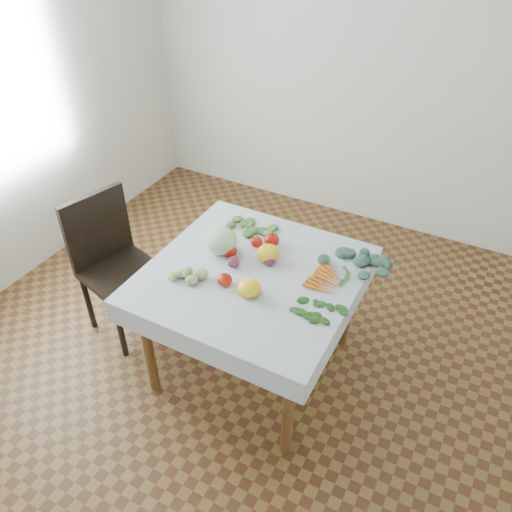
{
  "coord_description": "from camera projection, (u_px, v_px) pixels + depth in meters",
  "views": [
    {
      "loc": [
        1.01,
        -1.86,
        2.49
      ],
      "look_at": [
        -0.01,
        0.07,
        0.82
      ],
      "focal_mm": 35.0,
      "sensor_mm": 36.0,
      "label": 1
    }
  ],
  "objects": [
    {
      "name": "tomato_c",
      "position": [
        230.0,
        251.0,
        2.83
      ],
      "size": [
        0.09,
        0.09,
        0.07
      ],
      "primitive_type": "ellipsoid",
      "rotation": [
        0.0,
        0.0,
        -0.11
      ],
      "color": "#AE170B",
      "rests_on": "tablecloth"
    },
    {
      "name": "ground",
      "position": [
        253.0,
        364.0,
        3.19
      ],
      "size": [
        4.0,
        4.0,
        0.0
      ],
      "primitive_type": "plane",
      "color": "brown"
    },
    {
      "name": "basil_bunch",
      "position": [
        322.0,
        312.0,
        2.48
      ],
      "size": [
        0.28,
        0.21,
        0.01
      ],
      "color": "#21541A",
      "rests_on": "tablecloth"
    },
    {
      "name": "kale_bunch",
      "position": [
        357.0,
        260.0,
        2.79
      ],
      "size": [
        0.35,
        0.3,
        0.05
      ],
      "color": "#3D6553",
      "rests_on": "tablecloth"
    },
    {
      "name": "tomato_b",
      "position": [
        257.0,
        242.0,
        2.91
      ],
      "size": [
        0.09,
        0.09,
        0.06
      ],
      "primitive_type": "ellipsoid",
      "rotation": [
        0.0,
        0.0,
        -0.31
      ],
      "color": "#AE170B",
      "rests_on": "tablecloth"
    },
    {
      "name": "cabbage",
      "position": [
        221.0,
        241.0,
        2.83
      ],
      "size": [
        0.21,
        0.21,
        0.16
      ],
      "primitive_type": "ellipsoid",
      "rotation": [
        0.0,
        0.0,
        0.19
      ],
      "color": "#AFC5A4",
      "rests_on": "tablecloth"
    },
    {
      "name": "carrot_bunch",
      "position": [
        326.0,
        279.0,
        2.67
      ],
      "size": [
        0.18,
        0.27,
        0.03
      ],
      "color": "#D54E17",
      "rests_on": "tablecloth"
    },
    {
      "name": "tomato_d",
      "position": [
        225.0,
        280.0,
        2.63
      ],
      "size": [
        0.09,
        0.09,
        0.07
      ],
      "primitive_type": "ellipsoid",
      "rotation": [
        0.0,
        0.0,
        -0.15
      ],
      "color": "#AE170B",
      "rests_on": "tablecloth"
    },
    {
      "name": "onion_b",
      "position": [
        233.0,
        262.0,
        2.76
      ],
      "size": [
        0.08,
        0.08,
        0.06
      ],
      "primitive_type": "ellipsoid",
      "rotation": [
        0.0,
        0.0,
        0.24
      ],
      "color": "#5A193F",
      "rests_on": "tablecloth"
    },
    {
      "name": "onion_a",
      "position": [
        269.0,
        260.0,
        2.77
      ],
      "size": [
        0.08,
        0.08,
        0.06
      ],
      "primitive_type": "ellipsoid",
      "rotation": [
        0.0,
        0.0,
        0.25
      ],
      "color": "#5A193F",
      "rests_on": "tablecloth"
    },
    {
      "name": "tablecloth",
      "position": [
        253.0,
        273.0,
        2.73
      ],
      "size": [
        1.12,
        1.12,
        0.01
      ],
      "primitive_type": "cube",
      "color": "white",
      "rests_on": "table"
    },
    {
      "name": "heirloom_back",
      "position": [
        268.0,
        253.0,
        2.8
      ],
      "size": [
        0.15,
        0.15,
        0.09
      ],
      "primitive_type": "ellipsoid",
      "rotation": [
        0.0,
        0.0,
        0.13
      ],
      "color": "yellow",
      "rests_on": "tablecloth"
    },
    {
      "name": "heirloom_front",
      "position": [
        250.0,
        288.0,
        2.56
      ],
      "size": [
        0.16,
        0.16,
        0.09
      ],
      "primitive_type": "ellipsoid",
      "rotation": [
        0.0,
        0.0,
        0.3
      ],
      "color": "yellow",
      "rests_on": "tablecloth"
    },
    {
      "name": "table",
      "position": [
        253.0,
        287.0,
        2.79
      ],
      "size": [
        1.0,
        1.0,
        0.75
      ],
      "color": "brown",
      "rests_on": "ground"
    },
    {
      "name": "dill_bunch",
      "position": [
        252.0,
        228.0,
        3.06
      ],
      "size": [
        0.24,
        0.23,
        0.03
      ],
      "color": "#487033",
      "rests_on": "tablecloth"
    },
    {
      "name": "tomato_a",
      "position": [
        272.0,
        240.0,
        2.91
      ],
      "size": [
        0.09,
        0.09,
        0.08
      ],
      "primitive_type": "ellipsoid",
      "rotation": [
        0.0,
        0.0,
        -0.01
      ],
      "color": "#AE170B",
      "rests_on": "tablecloth"
    },
    {
      "name": "back_wall",
      "position": [
        378.0,
        64.0,
        3.77
      ],
      "size": [
        4.0,
        0.04,
        2.7
      ],
      "primitive_type": "cube",
      "color": "silver",
      "rests_on": "ground"
    },
    {
      "name": "chair",
      "position": [
        112.0,
        257.0,
        3.18
      ],
      "size": [
        0.54,
        0.54,
        0.97
      ],
      "color": "black",
      "rests_on": "ground"
    },
    {
      "name": "tomatillo_cluster",
      "position": [
        188.0,
        276.0,
        2.67
      ],
      "size": [
        0.16,
        0.15,
        0.05
      ],
      "color": "#9CB266",
      "rests_on": "tablecloth"
    }
  ]
}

